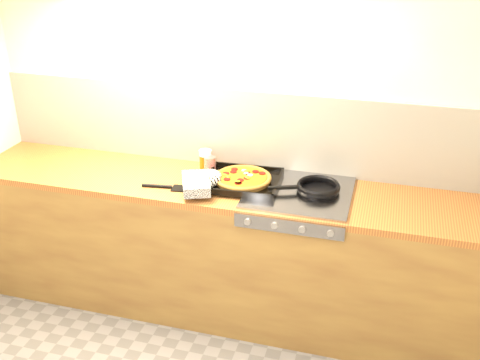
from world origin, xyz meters
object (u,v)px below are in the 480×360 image
(frying_pan, at_px, (317,188))
(juice_glass, at_px, (205,160))
(pizza_on_tray, at_px, (230,180))
(tomato_can, at_px, (210,165))

(frying_pan, distance_m, juice_glass, 0.75)
(juice_glass, bearing_deg, pizza_on_tray, -41.83)
(juice_glass, bearing_deg, tomato_can, -41.91)
(tomato_can, distance_m, juice_glass, 0.06)
(frying_pan, relative_size, juice_glass, 3.39)
(pizza_on_tray, distance_m, frying_pan, 0.51)
(frying_pan, bearing_deg, pizza_on_tray, -174.61)
(frying_pan, xyz_separation_m, juice_glass, (-0.73, 0.15, 0.03))
(tomato_can, bearing_deg, pizza_on_tray, -41.81)
(pizza_on_tray, bearing_deg, tomato_can, 138.19)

